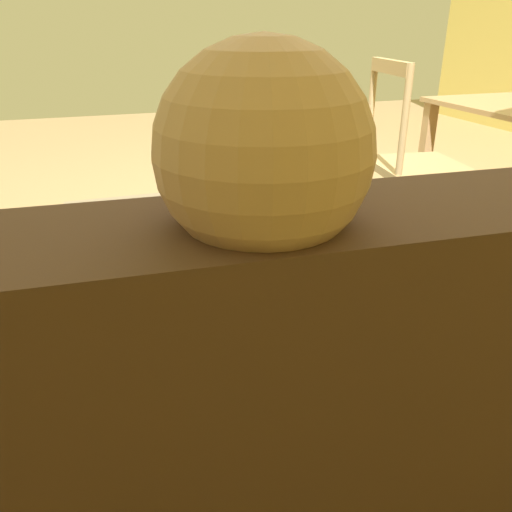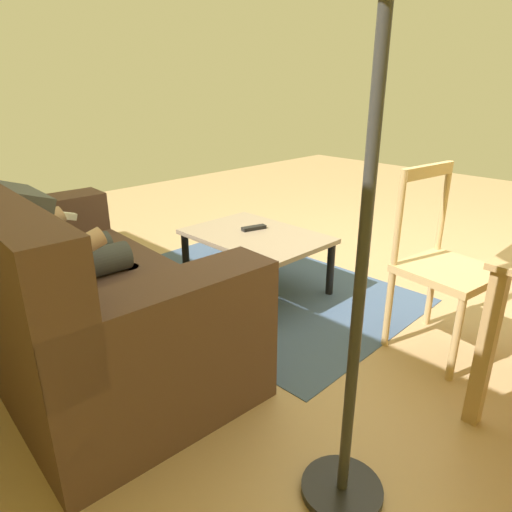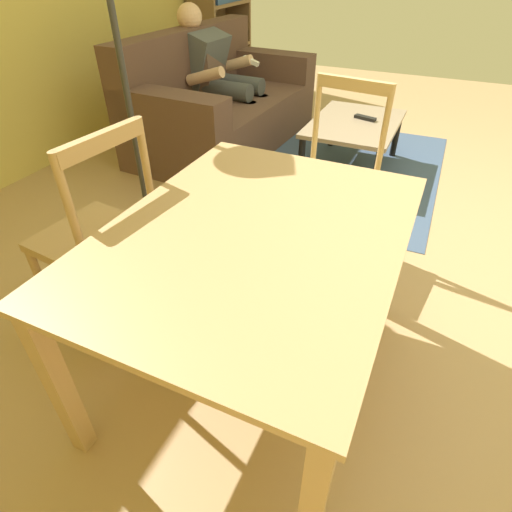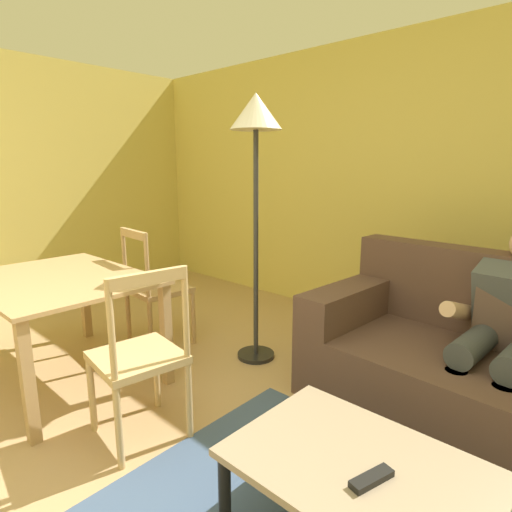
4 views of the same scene
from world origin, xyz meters
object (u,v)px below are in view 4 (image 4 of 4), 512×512
Objects in this scene: dining_chair_near_wall at (156,289)px; dining_chair_facing_couch at (140,357)px; couch at (480,365)px; person_lounging at (507,327)px; dining_table at (59,292)px; coffee_table at (358,474)px; floor_lamp at (256,138)px; tv_remote at (372,479)px.

dining_chair_near_wall is 1.01× the size of dining_chair_facing_couch.
person_lounging is (0.10, 0.05, 0.24)m from couch.
couch is 1.96× the size of dining_chair_near_wall.
dining_chair_near_wall is (-2.32, -0.69, -0.10)m from person_lounging.
couch is at bearing 16.07° from dining_chair_near_wall.
person_lounging reaches higher than dining_table.
coffee_table is at bearing -93.08° from couch.
dining_table is at bearing -89.77° from dining_chair_near_wall.
floor_lamp is at bearing 25.94° from dining_chair_near_wall.
dining_chair_near_wall is (-2.15, 0.60, 0.13)m from coffee_table.
couch is at bearing 10.55° from floor_lamp.
dining_chair_facing_couch is (0.96, -0.75, -0.01)m from dining_chair_near_wall.
tv_remote is 0.13× the size of dining_table.
person_lounging is 6.48× the size of tv_remote.
coffee_table is 0.11m from tv_remote.
dining_table reaches higher than tv_remote.
dining_chair_near_wall is at bearing 142.21° from dining_chair_facing_couch.
dining_chair_facing_couch is at bearing -79.22° from floor_lamp.
couch is at bearing 86.92° from coffee_table.
floor_lamp is (-1.48, 1.02, 1.21)m from tv_remote.
person_lounging is 1.22× the size of coffee_table.
floor_lamp is at bearing -169.45° from couch.
tv_remote is 0.18× the size of dining_chair_facing_couch.
floor_lamp reaches higher than tv_remote.
couch is 1.24m from coffee_table.
person_lounging reaches higher than coffee_table.
floor_lamp is at bearing 100.78° from dining_chair_facing_couch.
coffee_table is (-0.07, -1.23, 0.01)m from couch.
couch is 1.99× the size of dining_chair_facing_couch.
dining_chair_near_wall reaches higher than dining_table.
couch is 11.05× the size of tv_remote.
floor_lamp is at bearing -168.46° from person_lounging.
couch is 1.49× the size of dining_table.
coffee_table is 2.17m from dining_table.
person_lounging is 1.97m from dining_chair_facing_couch.
tv_remote is at bearing 2.35° from dining_table.
coffee_table is 1.20m from dining_chair_facing_couch.
coffee_table is 2.23m from dining_chair_near_wall.
coffee_table is 0.95× the size of dining_chair_facing_couch.
floor_lamp reaches higher than person_lounging.
tv_remote reaches higher than coffee_table.
coffee_table is at bearing 3.94° from dining_table.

